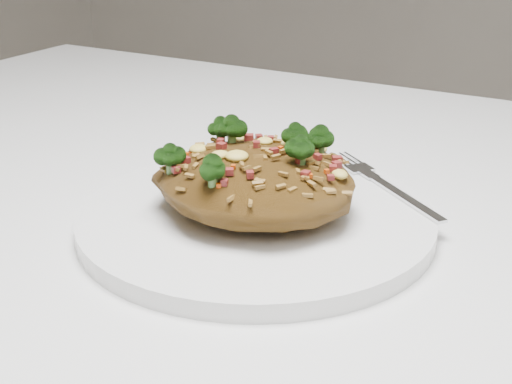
% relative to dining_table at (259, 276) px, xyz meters
% --- Properties ---
extents(dining_table, '(1.20, 0.80, 0.75)m').
position_rel_dining_table_xyz_m(dining_table, '(0.00, 0.00, 0.00)').
color(dining_table, white).
rests_on(dining_table, ground).
extents(plate, '(0.27, 0.27, 0.01)m').
position_rel_dining_table_xyz_m(plate, '(0.04, -0.07, 0.10)').
color(plate, white).
rests_on(plate, dining_table).
extents(fried_rice, '(0.16, 0.14, 0.07)m').
position_rel_dining_table_xyz_m(fried_rice, '(0.04, -0.07, 0.14)').
color(fried_rice, brown).
rests_on(fried_rice, plate).
extents(fork, '(0.14, 0.11, 0.00)m').
position_rel_dining_table_xyz_m(fork, '(0.11, 0.02, 0.11)').
color(fork, silver).
rests_on(fork, plate).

